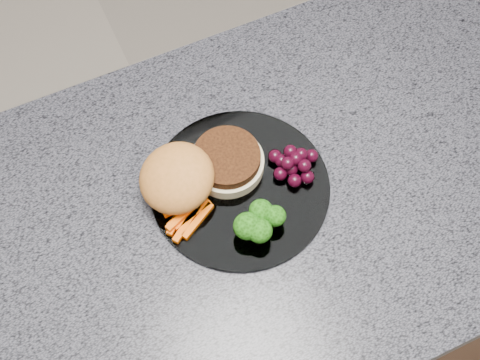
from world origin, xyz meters
The scene contains 7 objects.
island_cabinet centered at (0.00, 0.00, 0.43)m, with size 1.20×0.60×0.86m, color #55321D.
countertop centered at (0.00, 0.00, 0.88)m, with size 1.20×0.60×0.04m, color #494953.
plate centered at (-0.05, 0.03, 0.90)m, with size 0.26×0.26×0.01m, color white.
burger centered at (-0.11, 0.06, 0.93)m, with size 0.20×0.13×0.06m.
carrot_sticks centered at (-0.14, 0.01, 0.91)m, with size 0.08×0.06×0.02m.
broccoli centered at (-0.06, -0.05, 0.93)m, with size 0.08×0.06×0.05m.
grape_bunch centered at (0.03, 0.02, 0.92)m, with size 0.07×0.07×0.03m.
Camera 1 is at (-0.24, -0.37, 1.76)m, focal length 50.00 mm.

